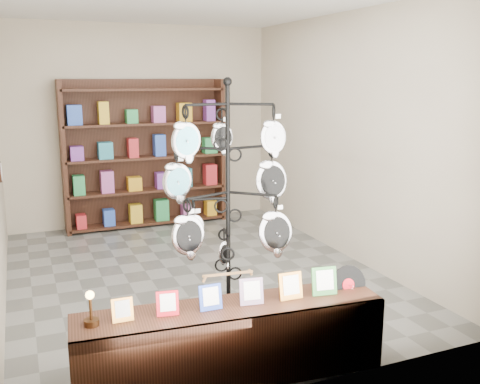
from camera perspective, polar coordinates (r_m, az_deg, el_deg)
The scene contains 5 objects.
ground at distance 6.27m, azimuth -4.94°, elevation -8.67°, with size 5.00×5.00×0.00m, color slate.
room_envelope at distance 5.88m, azimuth -5.27°, elevation 8.44°, with size 5.00×5.00×5.00m.
display_tree at distance 4.43m, azimuth -1.29°, elevation -0.08°, with size 1.15×1.10×2.23m.
front_shelf at distance 4.16m, azimuth -0.93°, elevation -15.65°, with size 2.34×0.67×0.82m.
back_shelving at distance 8.17m, azimuth -10.02°, elevation 3.55°, with size 2.42×0.36×2.20m.
Camera 1 is at (-1.76, -5.60, 2.22)m, focal length 40.00 mm.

